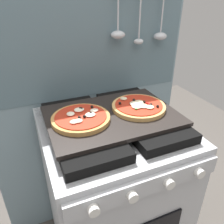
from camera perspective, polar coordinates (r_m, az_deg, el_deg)
The scene contains 5 objects.
kitchen_backsplash at distance 1.29m, azimuth -5.68°, elevation 1.15°, with size 1.10×0.09×1.55m.
stove at distance 1.25m, azimuth 0.03°, elevation -19.59°, with size 0.60×0.64×0.90m.
baking_tray at distance 0.96m, azimuth 0.00°, elevation -0.94°, with size 0.54×0.38×0.02m, color black.
pizza_left at distance 0.91m, azimuth -7.77°, elevation -1.52°, with size 0.23×0.23×0.03m.
pizza_right at distance 1.00m, azimuth 6.66°, elevation 1.47°, with size 0.23×0.23×0.03m.
Camera 1 is at (-0.33, -0.77, 1.38)m, focal length 36.44 mm.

